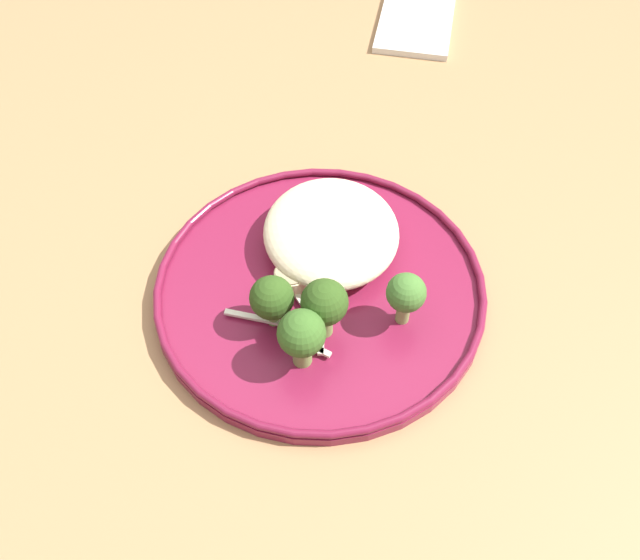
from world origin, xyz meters
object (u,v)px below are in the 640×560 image
object	(u,v)px
seared_scallop_center_golden	(340,230)
seared_scallop_large_seared	(286,223)
seared_scallop_tiny_bay	(291,278)
broccoli_floret_near_rim	(324,304)
dinner_plate	(320,288)
seared_scallop_right_edge	(320,237)
broccoli_floret_left_leaning	(406,294)
folded_napkin	(416,20)
seared_scallop_tilted_round	(352,212)
broccoli_floret_split_head	(302,335)
broccoli_floret_rear_charred	(272,298)

from	to	relation	value
seared_scallop_center_golden	seared_scallop_large_seared	size ratio (longest dim) A/B	0.85
seared_scallop_tiny_bay	broccoli_floret_near_rim	bearing A→B (deg)	-152.35
dinner_plate	seared_scallop_right_edge	bearing A→B (deg)	-2.86
broccoli_floret_left_leaning	folded_napkin	distance (m)	0.47
seared_scallop_tilted_round	folded_napkin	bearing A→B (deg)	-17.99
dinner_plate	seared_scallop_large_seared	bearing A→B (deg)	22.69
seared_scallop_center_golden	broccoli_floret_near_rim	size ratio (longest dim) A/B	0.50
seared_scallop_center_golden	seared_scallop_tilted_round	size ratio (longest dim) A/B	0.85
broccoli_floret_split_head	seared_scallop_large_seared	bearing A→B (deg)	3.68
dinner_plate	seared_scallop_tiny_bay	xyz separation A→B (m)	(0.00, 0.02, 0.01)
seared_scallop_center_golden	seared_scallop_large_seared	xyz separation A→B (m)	(0.01, 0.05, 0.00)
folded_napkin	seared_scallop_center_golden	bearing A→B (deg)	161.04
seared_scallop_tilted_round	broccoli_floret_split_head	bearing A→B (deg)	160.49
seared_scallop_tilted_round	broccoli_floret_rear_charred	xyz separation A→B (m)	(-0.11, 0.08, 0.02)
broccoli_floret_near_rim	broccoli_floret_rear_charred	distance (m)	0.04
seared_scallop_large_seared	broccoli_floret_left_leaning	distance (m)	0.14
broccoli_floret_left_leaning	broccoli_floret_rear_charred	xyz separation A→B (m)	(0.00, 0.11, -0.00)
broccoli_floret_rear_charred	seared_scallop_right_edge	bearing A→B (deg)	-28.11
broccoli_floret_split_head	broccoli_floret_rear_charred	bearing A→B (deg)	29.57
dinner_plate	seared_scallop_center_golden	bearing A→B (deg)	-20.74
seared_scallop_tiny_bay	broccoli_floret_rear_charred	distance (m)	0.04
seared_scallop_right_edge	folded_napkin	bearing A→B (deg)	-21.12
broccoli_floret_near_rim	seared_scallop_large_seared	bearing A→B (deg)	14.17
seared_scallop_tiny_bay	broccoli_floret_split_head	world-z (taller)	broccoli_floret_split_head
seared_scallop_tiny_bay	folded_napkin	bearing A→B (deg)	-22.27
seared_scallop_large_seared	broccoli_floret_left_leaning	world-z (taller)	broccoli_floret_left_leaning
seared_scallop_center_golden	broccoli_floret_split_head	world-z (taller)	broccoli_floret_split_head
seared_scallop_right_edge	broccoli_floret_left_leaning	xyz separation A→B (m)	(-0.09, -0.06, 0.02)
broccoli_floret_left_leaning	broccoli_floret_near_rim	bearing A→B (deg)	97.01
dinner_plate	broccoli_floret_split_head	world-z (taller)	broccoli_floret_split_head
broccoli_floret_near_rim	broccoli_floret_split_head	bearing A→B (deg)	144.68
seared_scallop_tiny_bay	broccoli_floret_near_rim	xyz separation A→B (m)	(-0.05, -0.03, 0.03)
folded_napkin	broccoli_floret_rear_charred	bearing A→B (deg)	157.57
dinner_plate	seared_scallop_center_golden	distance (m)	0.06
seared_scallop_right_edge	seared_scallop_tilted_round	world-z (taller)	same
seared_scallop_tiny_bay	broccoli_floret_split_head	distance (m)	0.08
seared_scallop_tiny_bay	seared_scallop_right_edge	xyz separation A→B (m)	(0.04, -0.03, 0.00)
seared_scallop_center_golden	seared_scallop_tiny_bay	bearing A→B (deg)	139.52
broccoli_floret_split_head	broccoli_floret_rear_charred	size ratio (longest dim) A/B	1.14
seared_scallop_tiny_bay	broccoli_floret_near_rim	size ratio (longest dim) A/B	0.49
broccoli_floret_left_leaning	seared_scallop_center_golden	bearing A→B (deg)	25.95
seared_scallop_tiny_bay	broccoli_floret_rear_charred	size ratio (longest dim) A/B	0.57
broccoli_floret_left_leaning	folded_napkin	size ratio (longest dim) A/B	0.36
seared_scallop_right_edge	broccoli_floret_rear_charred	bearing A→B (deg)	151.89
broccoli_floret_left_leaning	broccoli_floret_near_rim	distance (m)	0.07
dinner_plate	broccoli_floret_near_rim	xyz separation A→B (m)	(-0.05, -0.00, 0.04)
seared_scallop_large_seared	seared_scallop_tilted_round	world-z (taller)	same
seared_scallop_tiny_bay	seared_scallop_tilted_round	world-z (taller)	same
seared_scallop_tilted_round	broccoli_floret_left_leaning	xyz separation A→B (m)	(-0.11, -0.03, 0.02)
seared_scallop_tilted_round	broccoli_floret_split_head	world-z (taller)	broccoli_floret_split_head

